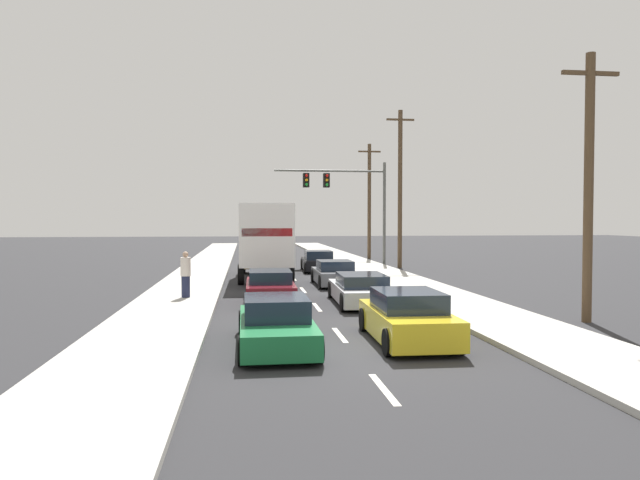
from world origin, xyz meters
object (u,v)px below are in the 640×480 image
car_yellow (407,318)px  traffic_signal_mast (340,189)px  car_silver (360,290)px  utility_pole_near (589,184)px  car_gray (335,274)px  car_green (276,324)px  car_black (318,262)px  utility_pole_mid (400,187)px  utility_pole_far (369,200)px  car_maroon (270,288)px  box_truck (265,237)px  pedestrian_near_corner (186,274)px

car_yellow → traffic_signal_mast: (2.33, 24.86, 4.56)m
car_silver → utility_pole_near: size_ratio=0.59×
car_gray → utility_pole_near: 12.81m
car_green → car_black: 20.76m
car_silver → car_yellow: bearing=-90.9°
car_green → car_yellow: car_yellow is taller
car_gray → traffic_signal_mast: (2.23, 12.11, 4.62)m
car_yellow → traffic_signal_mast: traffic_signal_mast is taller
car_yellow → utility_pole_mid: utility_pole_mid is taller
car_black → utility_pole_far: utility_pole_far is taller
car_maroon → car_silver: bearing=-11.5°
traffic_signal_mast → car_yellow: bearing=-95.4°
car_black → car_green: bearing=-99.9°
car_green → utility_pole_mid: bearing=67.7°
box_truck → utility_pole_near: (9.24, -13.66, 1.97)m
car_green → car_gray: car_green is taller
utility_pole_near → utility_pole_far: 29.00m
car_silver → traffic_signal_mast: traffic_signal_mast is taller
car_yellow → pedestrian_near_corner: (-6.33, 8.26, 0.41)m
car_maroon → utility_pole_far: bearing=69.6°
car_black → pedestrian_near_corner: (-6.58, -12.03, 0.43)m
car_silver → car_green: bearing=-116.9°
box_truck → car_maroon: 8.62m
traffic_signal_mast → utility_pole_mid: size_ratio=0.76×
car_black → car_yellow: 20.29m
car_maroon → car_silver: 3.34m
car_black → car_silver: 13.68m
car_green → car_black: car_black is taller
car_black → box_truck: bearing=-126.0°
box_truck → car_gray: box_truck is taller
car_maroon → pedestrian_near_corner: size_ratio=2.38×
car_silver → car_black: bearing=89.4°
car_maroon → car_yellow: 7.93m
utility_pole_near → utility_pole_mid: 19.99m
car_silver → utility_pole_far: bearing=77.1°
pedestrian_near_corner → car_yellow: bearing=-52.5°
box_truck → utility_pole_mid: size_ratio=0.88×
box_truck → utility_pole_far: utility_pole_far is taller
car_maroon → pedestrian_near_corner: 3.34m
box_truck → traffic_signal_mast: traffic_signal_mast is taller
box_truck → utility_pole_mid: utility_pole_mid is taller
car_green → pedestrian_near_corner: 8.95m
car_silver → car_yellow: 6.61m
car_gray → car_silver: size_ratio=0.85×
utility_pole_far → car_yellow: bearing=-100.4°
car_maroon → box_truck: bearing=89.3°
box_truck → utility_pole_near: bearing=-55.9°
car_maroon → utility_pole_near: 11.27m
box_truck → car_silver: 9.80m
utility_pole_near → car_gray: bearing=119.6°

